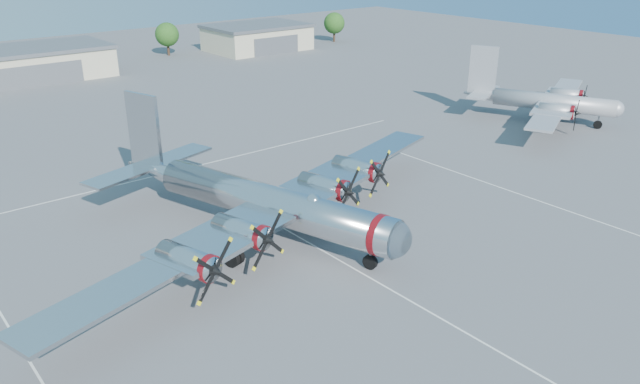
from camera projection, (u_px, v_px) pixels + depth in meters
ground at (334, 257)px, 48.05m from camera, size 260.00×260.00×0.00m
parking_lines at (349, 266)px, 46.79m from camera, size 60.00×50.08×0.01m
hangar_center at (22, 64)px, 105.76m from camera, size 28.60×14.60×5.40m
hangar_east at (257, 37)px, 133.77m from camera, size 20.60×14.60×5.40m
tree_east at (167, 35)px, 127.02m from camera, size 4.80×4.80×6.64m
tree_far_east at (334, 23)px, 143.46m from camera, size 4.80×4.80×6.64m
main_bomber_b29 at (259, 233)px, 51.98m from camera, size 52.26×42.51×10.04m
twin_engine_east at (542, 122)px, 82.80m from camera, size 35.56×31.28×9.36m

